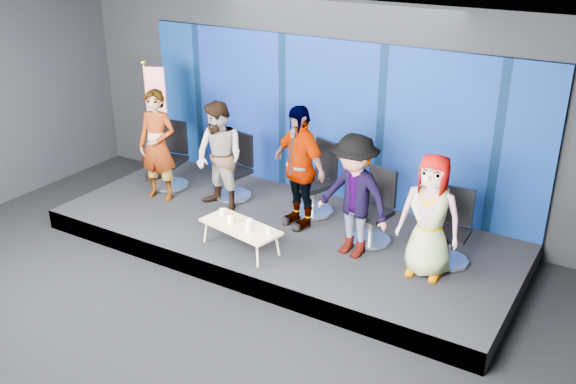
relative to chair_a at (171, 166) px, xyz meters
The scene contains 21 objects.
ground 3.82m from the chair_a, 48.67° to the right, with size 10.00×10.00×0.00m, color black.
room_walls 4.15m from the chair_a, 48.67° to the right, with size 10.02×8.02×3.51m.
riser 2.56m from the chair_a, ahead, with size 7.00×3.00×0.30m, color black.
backdrop 2.88m from the chair_a, 24.38° to the left, with size 7.00×0.08×2.60m, color #072553.
chair_a is the anchor object (origin of this frame).
panelist_a 0.74m from the chair_a, 69.45° to the right, with size 0.67×0.44×1.83m, color black.
chair_b 1.24m from the chair_a, ahead, with size 0.72×0.72×1.09m.
panelist_b 1.43m from the chair_a, 13.28° to the right, with size 0.85×0.67×1.76m, color black.
chair_c 2.69m from the chair_a, ahead, with size 0.85×0.85×1.16m.
panelist_c 2.71m from the chair_a, ahead, with size 1.10×0.46×1.88m, color black.
chair_d 3.84m from the chair_a, ahead, with size 0.72×0.72×1.08m.
panelist_d 3.81m from the chair_a, ahead, with size 1.13×0.65×1.75m, color black.
chair_e 4.98m from the chair_a, ahead, with size 0.60×0.60×1.03m.
panelist_e 4.86m from the chair_a, ahead, with size 0.82×0.53×1.67m, color black.
coffee_table 2.65m from the chair_a, 28.05° to the right, with size 1.27×0.72×0.37m.
mug_a 2.22m from the chair_a, 30.02° to the right, with size 0.08×0.08×0.10m, color white.
mug_b 2.51m from the chair_a, 29.99° to the right, with size 0.09×0.09×0.11m, color white.
mug_c 2.69m from the chair_a, 25.53° to the right, with size 0.08×0.08×0.09m, color white.
mug_d 2.88m from the chair_a, 28.00° to the right, with size 0.08×0.08×0.10m, color white.
mug_e 3.08m from the chair_a, 24.08° to the right, with size 0.08×0.08×0.09m, color white.
flag_stand 0.85m from the chair_a, 169.44° to the left, with size 0.48×0.30×2.16m.
Camera 1 is at (4.58, -4.94, 4.70)m, focal length 40.00 mm.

